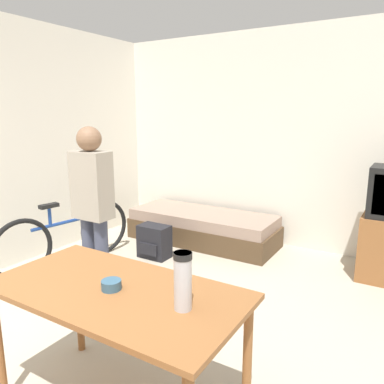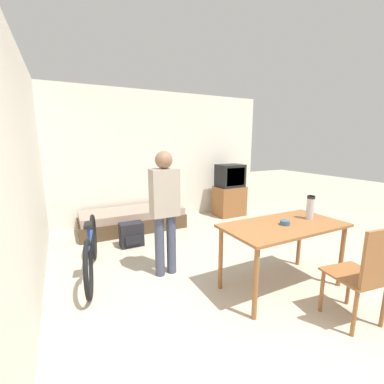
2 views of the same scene
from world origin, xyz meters
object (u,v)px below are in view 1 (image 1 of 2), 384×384
(thermos_flask, at_px, (183,279))
(person_standing, at_px, (93,203))
(daybed, at_px, (203,227))
(dining_table, at_px, (116,304))
(backpack, at_px, (154,242))
(bicycle, at_px, (67,237))
(mate_bowl, at_px, (111,285))

(thermos_flask, bearing_deg, person_standing, 149.33)
(thermos_flask, bearing_deg, daybed, 117.85)
(dining_table, bearing_deg, daybed, 110.50)
(thermos_flask, relative_size, backpack, 0.73)
(bicycle, height_order, backpack, bicycle)
(backpack, bearing_deg, thermos_flask, -49.83)
(backpack, bearing_deg, person_standing, -81.06)
(thermos_flask, xyz_separation_m, backpack, (-1.68, 1.99, -0.74))
(mate_bowl, bearing_deg, person_standing, 139.40)
(bicycle, height_order, mate_bowl, mate_bowl)
(daybed, xyz_separation_m, dining_table, (1.04, -2.77, 0.48))
(bicycle, xyz_separation_m, mate_bowl, (1.93, -1.32, 0.46))
(bicycle, bearing_deg, dining_table, -33.83)
(thermos_flask, bearing_deg, dining_table, -178.88)
(daybed, relative_size, bicycle, 1.19)
(person_standing, distance_m, thermos_flask, 1.75)
(bicycle, xyz_separation_m, thermos_flask, (2.36, -1.29, 0.59))
(bicycle, height_order, thermos_flask, thermos_flask)
(dining_table, height_order, thermos_flask, thermos_flask)
(person_standing, height_order, thermos_flask, person_standing)
(mate_bowl, distance_m, backpack, 2.45)
(thermos_flask, relative_size, mate_bowl, 2.68)
(daybed, bearing_deg, person_standing, -91.47)
(daybed, distance_m, thermos_flask, 3.21)
(person_standing, distance_m, backpack, 1.32)
(dining_table, relative_size, person_standing, 0.89)
(bicycle, relative_size, thermos_flask, 5.82)
(daybed, height_order, mate_bowl, mate_bowl)
(daybed, xyz_separation_m, mate_bowl, (1.03, -2.79, 0.60))
(bicycle, distance_m, mate_bowl, 2.38)
(person_standing, height_order, backpack, person_standing)
(daybed, bearing_deg, backpack, -105.93)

